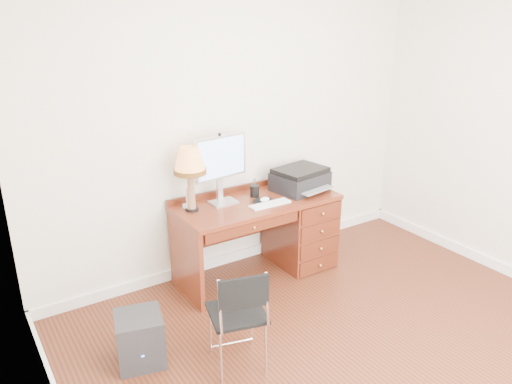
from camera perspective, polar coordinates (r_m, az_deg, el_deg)
ground at (r=3.93m, az=11.79°, el=-17.53°), size 4.00×4.00×0.00m
room_shell at (r=4.28m, az=5.85°, el=-12.88°), size 4.00×4.00×4.00m
desk at (r=4.82m, az=3.31°, el=-3.91°), size 1.50×0.67×0.75m
monitor at (r=4.36m, az=-4.04°, el=3.55°), size 0.53×0.20×0.61m
keyboard at (r=4.41m, az=1.62°, el=-1.39°), size 0.39×0.11×0.01m
mouse_pad at (r=4.47m, az=1.00°, el=-0.99°), size 0.21×0.21×0.04m
printer at (r=4.76m, az=5.05°, el=1.48°), size 0.54×0.45×0.22m
leg_lamp at (r=4.19m, az=-7.58°, el=3.14°), size 0.27×0.27×0.56m
phone at (r=4.35m, az=-7.67°, el=-1.23°), size 0.09×0.09×0.18m
pen_cup at (r=4.59m, az=-0.16°, el=0.12°), size 0.09×0.09×0.11m
chair at (r=3.45m, az=-1.69°, el=-13.28°), size 0.45×0.46×0.79m
equipment_box at (r=3.77m, az=-13.12°, el=-16.01°), size 0.39×0.39×0.38m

